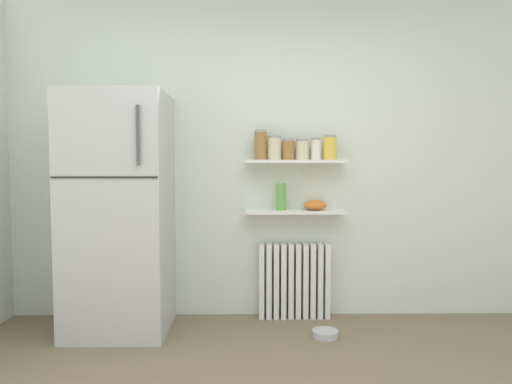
% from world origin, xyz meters
% --- Properties ---
extents(back_wall, '(7.04, 0.10, 2.60)m').
position_xyz_m(back_wall, '(0.00, 2.05, 1.30)').
color(back_wall, silver).
rests_on(back_wall, ground_plane).
extents(refrigerator, '(0.73, 0.71, 1.78)m').
position_xyz_m(refrigerator, '(-1.22, 1.66, 0.89)').
color(refrigerator, '#B7BABF').
rests_on(refrigerator, ground_plane).
extents(radiator, '(0.58, 0.12, 0.61)m').
position_xyz_m(radiator, '(0.12, 1.92, 0.30)').
color(radiator, white).
rests_on(radiator, ground_plane).
extents(wall_shelf_lower, '(0.80, 0.22, 0.02)m').
position_xyz_m(wall_shelf_lower, '(0.12, 1.89, 0.87)').
color(wall_shelf_lower, white).
extents(wall_shelf_upper, '(0.80, 0.22, 0.02)m').
position_xyz_m(wall_shelf_upper, '(0.12, 1.89, 1.28)').
color(wall_shelf_upper, white).
extents(storage_jar_0, '(0.10, 0.10, 0.24)m').
position_xyz_m(storage_jar_0, '(-0.15, 1.89, 1.41)').
color(storage_jar_0, olive).
rests_on(storage_jar_0, wall_shelf_upper).
extents(storage_jar_1, '(0.11, 0.11, 0.19)m').
position_xyz_m(storage_jar_1, '(-0.04, 1.89, 1.38)').
color(storage_jar_1, beige).
rests_on(storage_jar_1, wall_shelf_upper).
extents(storage_jar_2, '(0.10, 0.10, 0.17)m').
position_xyz_m(storage_jar_2, '(0.07, 1.89, 1.37)').
color(storage_jar_2, olive).
rests_on(storage_jar_2, wall_shelf_upper).
extents(storage_jar_3, '(0.10, 0.10, 0.17)m').
position_xyz_m(storage_jar_3, '(0.18, 1.89, 1.37)').
color(storage_jar_3, beige).
rests_on(storage_jar_3, wall_shelf_upper).
extents(storage_jar_4, '(0.08, 0.08, 0.18)m').
position_xyz_m(storage_jar_4, '(0.29, 1.89, 1.37)').
color(storage_jar_4, silver).
rests_on(storage_jar_4, wall_shelf_upper).
extents(storage_jar_5, '(0.10, 0.10, 0.20)m').
position_xyz_m(storage_jar_5, '(0.40, 1.89, 1.39)').
color(storage_jar_5, yellow).
rests_on(storage_jar_5, wall_shelf_upper).
extents(vase, '(0.08, 0.08, 0.21)m').
position_xyz_m(vase, '(0.01, 1.89, 0.99)').
color(vase, '#66A84C').
rests_on(vase, wall_shelf_lower).
extents(shelf_bowl, '(0.18, 0.18, 0.08)m').
position_xyz_m(shelf_bowl, '(0.28, 1.89, 0.93)').
color(shelf_bowl, orange).
rests_on(shelf_bowl, wall_shelf_lower).
extents(pet_food_bowl, '(0.19, 0.19, 0.05)m').
position_xyz_m(pet_food_bowl, '(0.31, 1.48, 0.03)').
color(pet_food_bowl, '#B7B7BC').
rests_on(pet_food_bowl, ground_plane).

